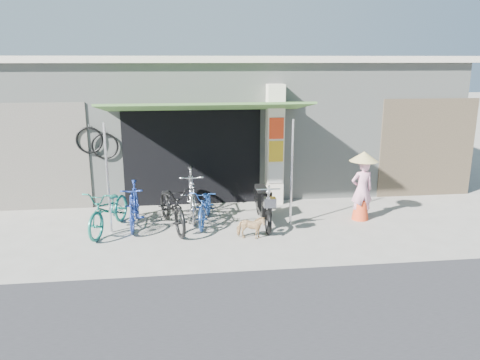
{
  "coord_description": "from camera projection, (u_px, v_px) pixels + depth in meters",
  "views": [
    {
      "loc": [
        -1.43,
        -8.9,
        3.59
      ],
      "look_at": [
        -0.2,
        1.0,
        1.0
      ],
      "focal_mm": 35.0,
      "sensor_mm": 36.0,
      "label": 1
    }
  ],
  "objects": [
    {
      "name": "bike_teal",
      "position": [
        109.0,
        209.0,
        9.96
      ],
      "size": [
        1.14,
        1.94,
        0.96
      ],
      "primitive_type": "imported",
      "rotation": [
        0.0,
        0.0,
        -0.29
      ],
      "color": "#186C5C",
      "rests_on": "ground"
    },
    {
      "name": "bicycle_shop",
      "position": [
        230.0,
        119.0,
        14.05
      ],
      "size": [
        12.3,
        5.3,
        3.66
      ],
      "color": "gray",
      "rests_on": "ground"
    },
    {
      "name": "neighbour_right",
      "position": [
        427.0,
        148.0,
        12.38
      ],
      "size": [
        2.6,
        0.06,
        2.6
      ],
      "primitive_type": "cube",
      "color": "brown",
      "rests_on": "ground"
    },
    {
      "name": "neighbour_left",
      "position": [
        33.0,
        158.0,
        11.19
      ],
      "size": [
        2.6,
        0.06,
        2.6
      ],
      "primitive_type": "cube",
      "color": "#6B665B",
      "rests_on": "ground"
    },
    {
      "name": "bike_black",
      "position": [
        173.0,
        206.0,
        10.12
      ],
      "size": [
        1.18,
        2.04,
        1.01
      ],
      "primitive_type": "imported",
      "rotation": [
        0.0,
        0.0,
        0.28
      ],
      "color": "black",
      "rests_on": "ground"
    },
    {
      "name": "street_dog",
      "position": [
        251.0,
        227.0,
        9.56
      ],
      "size": [
        0.64,
        0.4,
        0.5
      ],
      "primitive_type": "imported",
      "rotation": [
        0.0,
        0.0,
        1.34
      ],
      "color": "#9A6D51",
      "rests_on": "ground"
    },
    {
      "name": "bike_silver",
      "position": [
        192.0,
        194.0,
        10.78
      ],
      "size": [
        0.56,
        1.91,
        1.14
      ],
      "primitive_type": "imported",
      "rotation": [
        0.0,
        0.0,
        0.01
      ],
      "color": "#A7A6AA",
      "rests_on": "ground"
    },
    {
      "name": "ground",
      "position": [
        256.0,
        239.0,
        9.62
      ],
      "size": [
        80.0,
        80.0,
        0.0
      ],
      "primitive_type": "plane",
      "color": "gray",
      "rests_on": "ground"
    },
    {
      "name": "moped",
      "position": [
        263.0,
        204.0,
        10.41
      ],
      "size": [
        0.5,
        1.75,
        0.99
      ],
      "rotation": [
        0.0,
        0.0,
        -0.01
      ],
      "color": "black",
      "rests_on": "ground"
    },
    {
      "name": "nun",
      "position": [
        362.0,
        186.0,
        10.6
      ],
      "size": [
        0.64,
        0.64,
        1.59
      ],
      "rotation": [
        0.0,
        0.0,
        3.21
      ],
      "color": "pink",
      "rests_on": "ground"
    },
    {
      "name": "bike_blue",
      "position": [
        134.0,
        205.0,
        10.2
      ],
      "size": [
        0.46,
        1.64,
        0.99
      ],
      "primitive_type": "imported",
      "rotation": [
        0.0,
        0.0,
        0.0
      ],
      "color": "navy",
      "rests_on": "ground"
    },
    {
      "name": "bike_navy",
      "position": [
        206.0,
        205.0,
        10.44
      ],
      "size": [
        0.84,
        1.67,
        0.84
      ],
      "primitive_type": "imported",
      "rotation": [
        0.0,
        0.0,
        -0.19
      ],
      "color": "#1F4590",
      "rests_on": "ground"
    },
    {
      "name": "awning",
      "position": [
        205.0,
        109.0,
        10.45
      ],
      "size": [
        4.6,
        1.88,
        2.72
      ],
      "color": "#426D31",
      "rests_on": "ground"
    },
    {
      "name": "shop_pillar",
      "position": [
        274.0,
        145.0,
        11.7
      ],
      "size": [
        0.42,
        0.44,
        3.0
      ],
      "color": "beige",
      "rests_on": "ground"
    }
  ]
}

